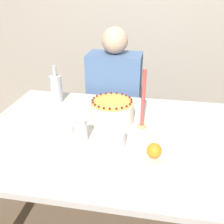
{
  "coord_description": "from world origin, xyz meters",
  "views": [
    {
      "loc": [
        0.2,
        -1.17,
        1.49
      ],
      "look_at": [
        -0.04,
        0.13,
        0.83
      ],
      "focal_mm": 42.0,
      "sensor_mm": 36.0,
      "label": 1
    }
  ],
  "objects_px": {
    "cake": "(112,111)",
    "sugar_bowl": "(114,138)",
    "sugar_shaker": "(82,130)",
    "candle": "(143,105)",
    "person_man_blue_shirt": "(114,114)",
    "bottle": "(56,88)"
  },
  "relations": [
    {
      "from": "cake",
      "to": "sugar_bowl",
      "type": "height_order",
      "value": "cake"
    },
    {
      "from": "sugar_shaker",
      "to": "cake",
      "type": "bearing_deg",
      "value": 64.71
    },
    {
      "from": "sugar_shaker",
      "to": "candle",
      "type": "bearing_deg",
      "value": 33.82
    },
    {
      "from": "candle",
      "to": "cake",
      "type": "bearing_deg",
      "value": 165.88
    },
    {
      "from": "cake",
      "to": "person_man_blue_shirt",
      "type": "height_order",
      "value": "person_man_blue_shirt"
    },
    {
      "from": "cake",
      "to": "person_man_blue_shirt",
      "type": "relative_size",
      "value": 0.2
    },
    {
      "from": "sugar_shaker",
      "to": "person_man_blue_shirt",
      "type": "height_order",
      "value": "person_man_blue_shirt"
    },
    {
      "from": "candle",
      "to": "person_man_blue_shirt",
      "type": "xyz_separation_m",
      "value": [
        -0.26,
        0.61,
        -0.39
      ]
    },
    {
      "from": "cake",
      "to": "person_man_blue_shirt",
      "type": "xyz_separation_m",
      "value": [
        -0.08,
        0.57,
        -0.31
      ]
    },
    {
      "from": "cake",
      "to": "sugar_shaker",
      "type": "bearing_deg",
      "value": -115.29
    },
    {
      "from": "sugar_bowl",
      "to": "person_man_blue_shirt",
      "type": "bearing_deg",
      "value": 99.54
    },
    {
      "from": "cake",
      "to": "sugar_shaker",
      "type": "distance_m",
      "value": 0.26
    },
    {
      "from": "sugar_bowl",
      "to": "bottle",
      "type": "relative_size",
      "value": 0.47
    },
    {
      "from": "sugar_bowl",
      "to": "candle",
      "type": "bearing_deg",
      "value": 58.69
    },
    {
      "from": "candle",
      "to": "bottle",
      "type": "relative_size",
      "value": 1.35
    },
    {
      "from": "sugar_shaker",
      "to": "candle",
      "type": "distance_m",
      "value": 0.35
    },
    {
      "from": "sugar_bowl",
      "to": "cake",
      "type": "bearing_deg",
      "value": 102.46
    },
    {
      "from": "bottle",
      "to": "candle",
      "type": "bearing_deg",
      "value": -23.62
    },
    {
      "from": "sugar_bowl",
      "to": "bottle",
      "type": "bearing_deg",
      "value": 135.75
    },
    {
      "from": "sugar_bowl",
      "to": "person_man_blue_shirt",
      "type": "height_order",
      "value": "person_man_blue_shirt"
    },
    {
      "from": "cake",
      "to": "sugar_shaker",
      "type": "relative_size",
      "value": 1.98
    },
    {
      "from": "sugar_shaker",
      "to": "sugar_bowl",
      "type": "bearing_deg",
      "value": -2.57
    }
  ]
}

